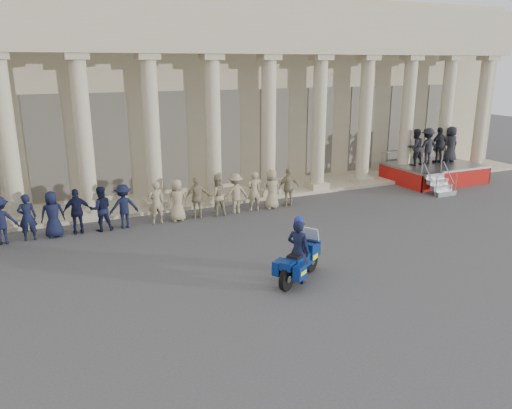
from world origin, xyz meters
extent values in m
plane|color=#3B3B3E|center=(0.00, 0.00, 0.00)|extent=(90.00, 90.00, 0.00)
cube|color=tan|center=(0.00, 15.00, 4.50)|extent=(40.00, 10.00, 9.00)
cube|color=tan|center=(0.00, 8.80, 0.07)|extent=(40.00, 2.60, 0.15)
cube|color=tan|center=(0.00, 8.00, 6.79)|extent=(35.80, 1.00, 1.00)
cube|color=tan|center=(0.00, 8.00, 7.89)|extent=(35.80, 1.00, 1.20)
cube|color=tan|center=(-6.50, 8.00, 0.30)|extent=(0.90, 0.90, 0.30)
cylinder|color=tan|center=(-6.50, 8.00, 3.25)|extent=(0.64, 0.64, 5.60)
cube|color=tan|center=(-3.90, 8.00, 0.30)|extent=(0.90, 0.90, 0.30)
cylinder|color=tan|center=(-3.90, 8.00, 3.25)|extent=(0.64, 0.64, 5.60)
cube|color=tan|center=(-3.90, 8.00, 6.17)|extent=(0.85, 0.85, 0.24)
cube|color=tan|center=(-1.30, 8.00, 0.30)|extent=(0.90, 0.90, 0.30)
cylinder|color=tan|center=(-1.30, 8.00, 3.25)|extent=(0.64, 0.64, 5.60)
cube|color=tan|center=(-1.30, 8.00, 6.17)|extent=(0.85, 0.85, 0.24)
cube|color=tan|center=(1.30, 8.00, 0.30)|extent=(0.90, 0.90, 0.30)
cylinder|color=tan|center=(1.30, 8.00, 3.25)|extent=(0.64, 0.64, 5.60)
cube|color=tan|center=(1.30, 8.00, 6.17)|extent=(0.85, 0.85, 0.24)
cube|color=tan|center=(3.90, 8.00, 0.30)|extent=(0.90, 0.90, 0.30)
cylinder|color=tan|center=(3.90, 8.00, 3.25)|extent=(0.64, 0.64, 5.60)
cube|color=tan|center=(3.90, 8.00, 6.17)|extent=(0.85, 0.85, 0.24)
cube|color=tan|center=(6.50, 8.00, 0.30)|extent=(0.90, 0.90, 0.30)
cylinder|color=tan|center=(6.50, 8.00, 3.25)|extent=(0.64, 0.64, 5.60)
cube|color=tan|center=(6.50, 8.00, 6.17)|extent=(0.85, 0.85, 0.24)
cube|color=tan|center=(9.10, 8.00, 0.30)|extent=(0.90, 0.90, 0.30)
cylinder|color=tan|center=(9.10, 8.00, 3.25)|extent=(0.64, 0.64, 5.60)
cube|color=tan|center=(9.10, 8.00, 6.17)|extent=(0.85, 0.85, 0.24)
cube|color=tan|center=(11.70, 8.00, 0.30)|extent=(0.90, 0.90, 0.30)
cylinder|color=tan|center=(11.70, 8.00, 3.25)|extent=(0.64, 0.64, 5.60)
cube|color=tan|center=(11.70, 8.00, 6.17)|extent=(0.85, 0.85, 0.24)
cube|color=tan|center=(14.30, 8.00, 0.30)|extent=(0.90, 0.90, 0.30)
cylinder|color=tan|center=(14.30, 8.00, 3.25)|extent=(0.64, 0.64, 5.60)
cube|color=tan|center=(14.30, 8.00, 6.17)|extent=(0.85, 0.85, 0.24)
cube|color=tan|center=(16.90, 8.00, 0.30)|extent=(0.90, 0.90, 0.30)
cylinder|color=tan|center=(16.90, 8.00, 3.25)|extent=(0.64, 0.64, 5.60)
cube|color=tan|center=(16.90, 8.00, 6.17)|extent=(0.85, 0.85, 0.24)
cube|color=black|center=(-5.20, 10.02, 2.55)|extent=(1.30, 0.12, 4.20)
cube|color=black|center=(-2.60, 10.02, 2.55)|extent=(1.30, 0.12, 4.20)
cube|color=black|center=(0.00, 10.02, 2.55)|extent=(1.30, 0.12, 4.20)
cube|color=black|center=(2.60, 10.02, 2.55)|extent=(1.30, 0.12, 4.20)
cube|color=black|center=(5.20, 10.02, 2.55)|extent=(1.30, 0.12, 4.20)
cube|color=black|center=(7.80, 10.02, 2.55)|extent=(1.30, 0.12, 4.20)
cube|color=black|center=(10.40, 10.02, 2.55)|extent=(1.30, 0.12, 4.20)
cube|color=black|center=(13.00, 10.02, 2.55)|extent=(1.30, 0.12, 4.20)
cube|color=black|center=(15.60, 10.02, 2.55)|extent=(1.30, 0.12, 4.20)
imported|color=black|center=(-6.98, 6.31, 0.83)|extent=(1.07, 0.61, 1.65)
imported|color=black|center=(-6.17, 6.31, 0.83)|extent=(0.60, 0.40, 1.65)
imported|color=black|center=(-5.35, 6.31, 0.83)|extent=(0.81, 0.53, 1.65)
imported|color=black|center=(-4.53, 6.31, 0.83)|extent=(0.97, 0.40, 1.65)
imported|color=black|center=(-3.71, 6.31, 0.83)|extent=(0.80, 0.63, 1.65)
imported|color=black|center=(-2.90, 6.31, 0.83)|extent=(1.07, 0.61, 1.65)
imported|color=gray|center=(-1.68, 6.31, 0.83)|extent=(0.60, 0.40, 1.65)
imported|color=gray|center=(-0.86, 6.31, 0.83)|extent=(0.81, 0.53, 1.65)
imported|color=gray|center=(-0.05, 6.31, 0.83)|extent=(0.97, 0.40, 1.65)
imported|color=gray|center=(0.77, 6.31, 0.83)|extent=(0.80, 0.63, 1.65)
imported|color=gray|center=(1.59, 6.31, 0.83)|extent=(1.07, 0.61, 1.65)
imported|color=gray|center=(2.41, 6.31, 0.83)|extent=(0.60, 0.40, 1.65)
imported|color=gray|center=(3.22, 6.31, 0.83)|extent=(0.81, 0.53, 1.65)
imported|color=gray|center=(4.04, 6.31, 0.83)|extent=(0.97, 0.40, 1.65)
cube|color=gray|center=(13.09, 7.24, 0.86)|extent=(4.50, 3.21, 0.10)
cube|color=maroon|center=(13.09, 5.66, 0.41)|extent=(4.50, 0.04, 0.81)
cube|color=maroon|center=(10.86, 7.24, 0.41)|extent=(0.04, 3.21, 0.81)
cube|color=maroon|center=(15.32, 7.24, 0.41)|extent=(0.04, 3.21, 0.81)
cube|color=gray|center=(11.44, 4.74, 0.11)|extent=(1.10, 0.28, 0.23)
cube|color=gray|center=(11.44, 5.02, 0.34)|extent=(1.10, 0.28, 0.23)
cube|color=gray|center=(11.44, 5.30, 0.57)|extent=(1.10, 0.28, 0.23)
cube|color=gray|center=(11.44, 5.58, 0.80)|extent=(1.10, 0.28, 0.23)
cylinder|color=gray|center=(13.09, 8.80, 1.41)|extent=(4.50, 0.04, 0.04)
imported|color=black|center=(11.89, 7.44, 1.83)|extent=(0.90, 0.70, 1.85)
imported|color=black|center=(12.69, 7.44, 1.83)|extent=(1.19, 0.69, 1.85)
imported|color=black|center=(13.49, 7.44, 1.83)|extent=(1.08, 0.45, 1.85)
imported|color=black|center=(14.29, 7.44, 1.83)|extent=(0.90, 0.59, 1.85)
cylinder|color=black|center=(1.31, -0.13, 0.33)|extent=(0.63, 0.48, 0.66)
cylinder|color=black|center=(0.06, -0.95, 0.33)|extent=(0.63, 0.48, 0.66)
cube|color=navy|center=(0.73, -0.51, 0.62)|extent=(1.19, 0.98, 0.38)
cube|color=navy|center=(1.14, -0.24, 0.78)|extent=(0.74, 0.73, 0.45)
cube|color=silver|center=(1.14, -0.24, 0.55)|extent=(0.35, 0.37, 0.12)
cube|color=#B2BFCC|center=(1.29, -0.15, 1.12)|extent=(0.42, 0.50, 0.53)
cube|color=black|center=(0.56, -0.62, 0.82)|extent=(0.73, 0.64, 0.10)
cube|color=navy|center=(0.10, -0.92, 0.70)|extent=(0.48, 0.47, 0.22)
cube|color=navy|center=(0.36, -1.13, 0.55)|extent=(0.50, 0.43, 0.40)
cube|color=#D6FC0D|center=(0.36, -1.13, 0.55)|extent=(0.38, 0.36, 0.10)
cube|color=navy|center=(0.01, -0.60, 0.55)|extent=(0.50, 0.43, 0.40)
cube|color=#D6FC0D|center=(0.01, -0.60, 0.55)|extent=(0.38, 0.36, 0.10)
cylinder|color=silver|center=(0.18, -0.58, 0.30)|extent=(0.56, 0.41, 0.10)
cylinder|color=black|center=(1.14, -0.24, 1.02)|extent=(0.41, 0.60, 0.04)
imported|color=black|center=(0.60, -0.59, 0.92)|extent=(0.74, 0.80, 1.85)
sphere|color=navy|center=(0.60, -0.59, 1.80)|extent=(0.28, 0.28, 0.28)
camera|label=1|loc=(-5.90, -11.83, 5.95)|focal=35.00mm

